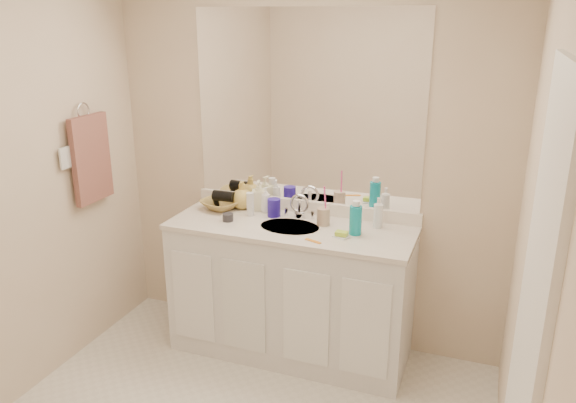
{
  "coord_description": "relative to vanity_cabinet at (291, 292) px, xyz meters",
  "views": [
    {
      "loc": [
        1.12,
        -2.01,
        2.1
      ],
      "look_at": [
        0.0,
        0.97,
        1.05
      ],
      "focal_mm": 35.0,
      "sensor_mm": 36.0,
      "label": 1
    }
  ],
  "objects": [
    {
      "name": "orange_comb",
      "position": [
        0.21,
        -0.2,
        0.46
      ],
      "size": [
        0.11,
        0.06,
        0.0
      ],
      "primitive_type": "cube",
      "rotation": [
        0.0,
        0.0,
        -0.36
      ],
      "color": "orange",
      "rests_on": "countertop"
    },
    {
      "name": "blue_mug",
      "position": [
        -0.16,
        0.12,
        0.51
      ],
      "size": [
        0.11,
        0.11,
        0.12
      ],
      "primitive_type": "cylinder",
      "rotation": [
        0.0,
        0.0,
        0.29
      ],
      "color": "#25169A",
      "rests_on": "countertop"
    },
    {
      "name": "sink_basin",
      "position": [
        0.0,
        -0.02,
        0.44
      ],
      "size": [
        0.37,
        0.37,
        0.02
      ],
      "primitive_type": "cylinder",
      "color": "#B3B09D",
      "rests_on": "countertop"
    },
    {
      "name": "wall_right",
      "position": [
        1.3,
        -1.02,
        0.77
      ],
      "size": [
        0.02,
        2.6,
        2.4
      ],
      "primitive_type": "cube",
      "color": "beige",
      "rests_on": "floor"
    },
    {
      "name": "mirror",
      "position": [
        0.0,
        0.27,
        1.14
      ],
      "size": [
        1.48,
        0.01,
        1.2
      ],
      "primitive_type": "cube",
      "color": "white",
      "rests_on": "wall_back"
    },
    {
      "name": "towel_ring",
      "position": [
        -1.27,
        -0.25,
        1.12
      ],
      "size": [
        0.01,
        0.11,
        0.11
      ],
      "primitive_type": "torus",
      "rotation": [
        0.0,
        1.57,
        0.0
      ],
      "color": "silver",
      "rests_on": "wall_left"
    },
    {
      "name": "faucet",
      "position": [
        0.0,
        0.16,
        0.51
      ],
      "size": [
        0.02,
        0.02,
        0.11
      ],
      "primitive_type": "cylinder",
      "color": "silver",
      "rests_on": "countertop"
    },
    {
      "name": "tan_cup",
      "position": [
        0.18,
        0.08,
        0.51
      ],
      "size": [
        0.09,
        0.09,
        0.11
      ],
      "primitive_type": "cylinder",
      "rotation": [
        0.0,
        0.0,
        -0.09
      ],
      "color": "tan",
      "rests_on": "countertop"
    },
    {
      "name": "door",
      "position": [
        1.29,
        -1.32,
        0.57
      ],
      "size": [
        0.02,
        0.82,
        2.0
      ],
      "primitive_type": "cube",
      "color": "white",
      "rests_on": "floor"
    },
    {
      "name": "clear_pump_bottle",
      "position": [
        0.51,
        0.15,
        0.53
      ],
      "size": [
        0.07,
        0.07,
        0.15
      ],
      "primitive_type": "cylinder",
      "rotation": [
        0.0,
        0.0,
        0.35
      ],
      "color": "white",
      "rests_on": "countertop"
    },
    {
      "name": "green_soap",
      "position": [
        0.35,
        -0.08,
        0.48
      ],
      "size": [
        0.07,
        0.05,
        0.02
      ],
      "primitive_type": "cube",
      "rotation": [
        0.0,
        0.0,
        -0.05
      ],
      "color": "#A3CA31",
      "rests_on": "soap_dish"
    },
    {
      "name": "hand_towel",
      "position": [
        -1.25,
        -0.25,
        0.82
      ],
      "size": [
        0.04,
        0.32,
        0.55
      ],
      "primitive_type": "cube",
      "color": "brown",
      "rests_on": "towel_ring"
    },
    {
      "name": "backsplash",
      "position": [
        0.0,
        0.26,
        0.5
      ],
      "size": [
        1.52,
        0.03,
        0.08
      ],
      "primitive_type": "cube",
      "color": "white",
      "rests_on": "countertop"
    },
    {
      "name": "wall_back",
      "position": [
        0.0,
        0.28,
        0.77
      ],
      "size": [
        2.6,
        0.02,
        2.4
      ],
      "primitive_type": "cube",
      "color": "beige",
      "rests_on": "floor"
    },
    {
      "name": "vanity_cabinet",
      "position": [
        0.0,
        0.0,
        0.0
      ],
      "size": [
        1.5,
        0.55,
        0.85
      ],
      "primitive_type": "cube",
      "color": "silver",
      "rests_on": "floor"
    },
    {
      "name": "mouthwash_bottle",
      "position": [
        0.41,
        -0.0,
        0.54
      ],
      "size": [
        0.1,
        0.1,
        0.17
      ],
      "primitive_type": "cylinder",
      "rotation": [
        0.0,
        0.0,
        0.4
      ],
      "color": "#0D93A7",
      "rests_on": "countertop"
    },
    {
      "name": "soap_dish",
      "position": [
        0.35,
        -0.08,
        0.46
      ],
      "size": [
        0.1,
        0.09,
        0.01
      ],
      "primitive_type": "cube",
      "rotation": [
        0.0,
        0.0,
        -0.37
      ],
      "color": "white",
      "rests_on": "countertop"
    },
    {
      "name": "soap_bottle_white",
      "position": [
        -0.24,
        0.17,
        0.54
      ],
      "size": [
        0.08,
        0.08,
        0.17
      ],
      "primitive_type": "imported",
      "rotation": [
        0.0,
        0.0,
        -0.31
      ],
      "color": "white",
      "rests_on": "countertop"
    },
    {
      "name": "dark_jar",
      "position": [
        -0.4,
        -0.06,
        0.48
      ],
      "size": [
        0.08,
        0.08,
        0.05
      ],
      "primitive_type": "cylinder",
      "rotation": [
        0.0,
        0.0,
        0.18
      ],
      "color": "#29282D",
      "rests_on": "countertop"
    },
    {
      "name": "extra_white_bottle",
      "position": [
        -0.31,
        0.08,
        0.53
      ],
      "size": [
        0.06,
        0.06,
        0.15
      ],
      "primitive_type": "cylinder",
      "rotation": [
        0.0,
        0.0,
        -0.32
      ],
      "color": "white",
      "rests_on": "countertop"
    },
    {
      "name": "wicker_basket",
      "position": [
        -0.55,
        0.13,
        0.49
      ],
      "size": [
        0.32,
        0.32,
        0.06
      ],
      "primitive_type": "imported",
      "rotation": [
        0.0,
        0.0,
        -0.3
      ],
      "color": "olive",
      "rests_on": "countertop"
    },
    {
      "name": "hair_dryer",
      "position": [
        -0.53,
        0.13,
        0.54
      ],
      "size": [
        0.14,
        0.08,
        0.07
      ],
      "primitive_type": "cylinder",
      "rotation": [
        0.0,
        1.57,
        0.03
      ],
      "color": "black",
      "rests_on": "wicker_basket"
    },
    {
      "name": "soap_bottle_yellow",
      "position": [
        -0.42,
        0.19,
        0.55
      ],
      "size": [
        0.16,
        0.16,
        0.18
      ],
      "primitive_type": "imported",
      "rotation": [
        0.0,
        0.0,
        0.1
      ],
      "color": "gold",
      "rests_on": "countertop"
    },
    {
      "name": "toothbrush",
      "position": [
        0.19,
        0.08,
        0.6
      ],
      "size": [
        0.02,
        0.04,
        0.2
      ],
      "primitive_type": "cylinder",
      "rotation": [
        0.14,
        0.0,
        -0.27
      ],
      "color": "#F94199",
      "rests_on": "tan_cup"
    },
    {
      "name": "switch_plate",
      "position": [
        -1.27,
        -0.45,
        0.88
      ],
      "size": [
        0.01,
        0.08,
        0.13
      ],
      "primitive_type": "cube",
      "color": "silver",
      "rests_on": "wall_left"
    },
    {
      "name": "countertop",
      "position": [
        0.0,
        0.0,
        0.44
      ],
      "size": [
        1.52,
        0.57,
        0.03
      ],
      "primitive_type": "cube",
      "color": "silver",
      "rests_on": "vanity_cabinet"
    },
    {
      "name": "soap_bottle_cream",
      "position": [
        -0.3,
        0.21,
        0.55
      ],
      "size": [
        0.11,
        0.12,
        0.2
      ],
      "primitive_type": "imported",
      "rotation": [
        0.0,
        0.0,
        0.34
      ],
      "color": "#EFEEC3",
      "rests_on": "countertop"
    }
  ]
}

